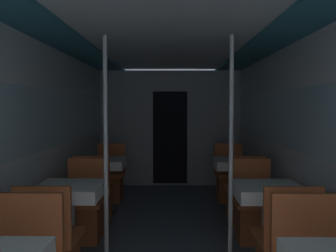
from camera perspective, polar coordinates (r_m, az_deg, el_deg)
wall_left at (r=3.93m, az=-19.82°, el=-2.62°), size 0.05×8.33×2.16m
wall_right at (r=3.91m, az=20.06°, el=-2.66°), size 0.05×8.33×2.16m
ceiling_panel at (r=3.73m, az=0.05°, el=13.94°), size 2.67×8.33×0.07m
bulkhead_far at (r=7.03m, az=0.32°, el=-0.38°), size 2.62×0.09×2.16m
dining_table_left_1 at (r=3.76m, az=-14.79°, el=-10.35°), size 0.62×0.62×0.75m
chair_left_far_1 at (r=4.39m, az=-12.67°, el=-13.08°), size 0.45×0.45×0.89m
support_pole_left_1 at (r=3.60m, az=-9.47°, el=-3.62°), size 0.04×0.04×2.16m
dining_table_left_2 at (r=5.41m, az=-9.90°, el=-6.19°), size 0.62×0.62×0.75m
chair_left_near_2 at (r=4.93m, az=-11.11°, el=-11.25°), size 0.45×0.45×0.89m
chair_left_far_2 at (r=6.03m, az=-8.86°, el=-8.58°), size 0.45×0.45×0.89m
dining_table_right_1 at (r=3.74m, az=14.93°, el=-10.42°), size 0.62×0.62×0.75m
chair_right_far_1 at (r=4.37m, az=12.95°, el=-13.14°), size 0.45×0.45×0.89m
support_pole_right_1 at (r=3.59m, az=9.57°, el=-3.64°), size 0.04×0.04×2.16m
dining_table_right_2 at (r=5.40m, az=10.37°, el=-6.22°), size 0.62×0.62×0.75m
chair_right_near_2 at (r=4.91m, az=11.49°, el=-11.30°), size 0.45×0.45×0.89m
chair_right_far_2 at (r=6.02m, az=9.40°, el=-8.61°), size 0.45×0.45×0.89m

